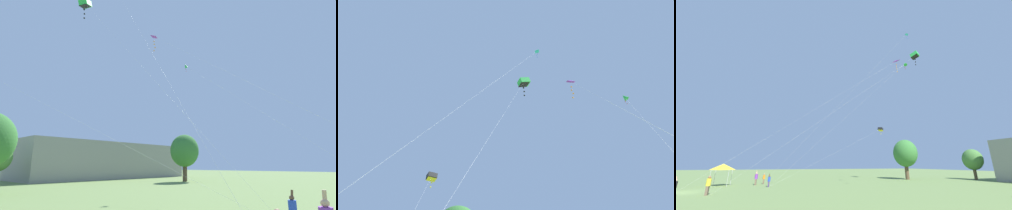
{
  "view_description": "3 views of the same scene",
  "coord_description": "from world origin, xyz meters",
  "views": [
    {
      "loc": [
        -16.13,
        4.89,
        2.86
      ],
      "look_at": [
        1.76,
        20.75,
        8.33
      ],
      "focal_mm": 28.0,
      "sensor_mm": 36.0,
      "label": 1
    },
    {
      "loc": [
        1.37,
        3.38,
        3.76
      ],
      "look_at": [
        -0.74,
        20.07,
        12.93
      ],
      "focal_mm": 28.0,
      "sensor_mm": 36.0,
      "label": 2
    },
    {
      "loc": [
        26.94,
        10.11,
        2.94
      ],
      "look_at": [
        2.22,
        18.31,
        11.27
      ],
      "focal_mm": 20.0,
      "sensor_mm": 36.0,
      "label": 3
    }
  ],
  "objects": [
    {
      "name": "kite_black_box_3",
      "position": [
        -10.4,
        31.19,
        10.59
      ],
      "size": [
        8.0,
        22.82,
        11.09
      ],
      "color": "silver",
      "rests_on": "ground"
    },
    {
      "name": "person_orange_shirt",
      "position": [
        -7.63,
        8.01,
        0.84
      ],
      "size": [
        0.37,
        0.37,
        1.56
      ],
      "rotation": [
        0.0,
        0.0,
        0.31
      ],
      "color": "brown",
      "rests_on": "ground"
    },
    {
      "name": "person_purple_shirt",
      "position": [
        -6.22,
        7.0,
        1.01
      ],
      "size": [
        0.43,
        0.43,
        2.08
      ],
      "rotation": [
        0.0,
        0.0,
        0.26
      ],
      "color": "brown",
      "rests_on": "ground"
    },
    {
      "name": "kite_cyan_delta_1",
      "position": [
        1.68,
        30.26,
        25.9
      ],
      "size": [
        10.67,
        23.6,
        27.04
      ],
      "color": "silver",
      "rests_on": "ground"
    },
    {
      "name": "tree_near_right",
      "position": [
        -3.68,
        49.04,
        3.96
      ],
      "size": [
        4.07,
        3.66,
        6.13
      ],
      "color": "brown",
      "rests_on": "ground"
    },
    {
      "name": "festival_tent",
      "position": [
        -6.3,
        2.29,
        2.64
      ],
      "size": [
        2.47,
        2.47,
        3.08
      ],
      "color": "#B7B7BC",
      "rests_on": "ground"
    },
    {
      "name": "tree_far_right",
      "position": [
        -8.51,
        35.85,
        5.29
      ],
      "size": [
        5.43,
        4.89,
        8.19
      ],
      "color": "brown",
      "rests_on": "ground"
    },
    {
      "name": "person_blue_shirt",
      "position": [
        -3.04,
        8.99,
        0.84
      ],
      "size": [
        0.36,
        0.36,
        1.74
      ],
      "rotation": [
        0.0,
        0.0,
        0.37
      ],
      "color": "#473860",
      "rests_on": "ground"
    },
    {
      "name": "kite_green_box_0",
      "position": [
        -0.01,
        34.19,
        24.13
      ],
      "size": [
        4.27,
        25.99,
        24.84
      ],
      "color": "silver",
      "rests_on": "ground"
    },
    {
      "name": "kite_purple_delta_2",
      "position": [
        5.06,
        25.74,
        18.17
      ],
      "size": [
        2.52,
        26.21,
        18.78
      ],
      "color": "silver",
      "rests_on": "ground"
    },
    {
      "name": "kite_green_diamond_4",
      "position": [
        9.15,
        24.12,
        15.18
      ],
      "size": [
        6.01,
        20.76,
        15.67
      ],
      "color": "silver",
      "rests_on": "ground"
    },
    {
      "name": "ground_plane",
      "position": [
        0.0,
        0.0,
        0.0
      ],
      "size": [
        220.0,
        220.0,
        0.0
      ],
      "primitive_type": "plane",
      "color": "olive"
    },
    {
      "name": "person_yellow_shirt",
      "position": [
        2.95,
        3.43,
        0.99
      ],
      "size": [
        0.44,
        0.44,
        1.84
      ],
      "rotation": [
        0.0,
        0.0,
        2.64
      ],
      "color": "brown",
      "rests_on": "ground"
    }
  ]
}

